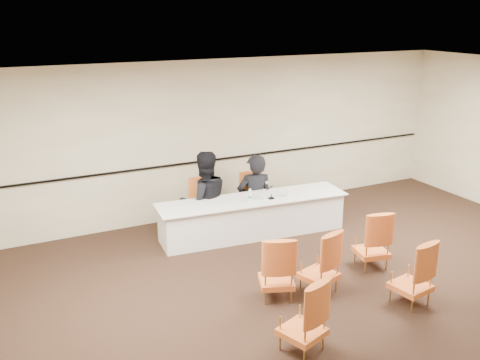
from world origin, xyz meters
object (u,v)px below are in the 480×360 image
(microphone, at_px, (271,191))
(drinking_glass, at_px, (265,196))
(panelist_main_chair, at_px, (255,199))
(panelist_second_chair, at_px, (205,205))
(aud_chair_front_left, at_px, (277,267))
(aud_chair_front_right, at_px, (372,239))
(aud_chair_back_left, at_px, (303,315))
(aud_chair_front_mid, at_px, (319,261))
(panel_table, at_px, (253,217))
(panelist_second, at_px, (204,203))
(aud_chair_back_right, at_px, (412,272))
(water_bottle, at_px, (250,194))
(panelist_main, at_px, (255,203))
(coffee_cup, at_px, (289,192))

(microphone, xyz_separation_m, drinking_glass, (-0.10, 0.05, -0.09))
(microphone, bearing_deg, panelist_main_chair, 85.72)
(panelist_second_chair, xyz_separation_m, aud_chair_front_left, (-0.05, -2.69, 0.00))
(panelist_main_chair, bearing_deg, aud_chair_front_left, -106.55)
(panelist_main_chair, xyz_separation_m, drinking_glass, (-0.12, -0.61, 0.26))
(aud_chair_front_right, height_order, aud_chair_back_left, same)
(drinking_glass, distance_m, aud_chair_back_left, 3.43)
(aud_chair_front_left, relative_size, aud_chair_front_mid, 1.00)
(panelist_main_chair, relative_size, aud_chair_front_left, 1.00)
(panel_table, bearing_deg, panelist_main_chair, 63.72)
(panel_table, height_order, microphone, microphone)
(panel_table, height_order, panelist_second, panelist_second)
(panelist_second_chair, height_order, aud_chair_front_right, same)
(panelist_main_chair, xyz_separation_m, panelist_second_chair, (-0.99, 0.09, 0.00))
(microphone, relative_size, aud_chair_back_left, 0.30)
(panelist_second_chair, bearing_deg, panelist_main_chair, -0.00)
(aud_chair_front_mid, xyz_separation_m, aud_chair_back_left, (-0.97, -1.07, 0.00))
(aud_chair_front_right, xyz_separation_m, aud_chair_back_left, (-2.14, -1.36, 0.00))
(panelist_main_chair, distance_m, aud_chair_back_left, 4.03)
(panel_table, relative_size, aud_chair_back_right, 3.59)
(drinking_glass, bearing_deg, water_bottle, 168.43)
(panelist_second_chair, xyz_separation_m, aud_chair_back_left, (-0.39, -3.88, 0.00))
(panel_table, height_order, drinking_glass, drinking_glass)
(panelist_main, bearing_deg, panelist_second, 6.97)
(drinking_glass, height_order, aud_chair_back_right, aud_chair_back_right)
(water_bottle, bearing_deg, panelist_second, 133.11)
(panelist_second, height_order, drinking_glass, panelist_second)
(panelist_main, distance_m, panelist_second_chair, 0.99)
(aud_chair_front_mid, height_order, aud_chair_front_right, same)
(drinking_glass, distance_m, aud_chair_front_right, 2.05)
(aud_chair_front_mid, height_order, aud_chair_back_left, same)
(water_bottle, bearing_deg, panelist_main, 54.94)
(aud_chair_front_right, relative_size, aud_chair_back_right, 1.00)
(panelist_main_chair, bearing_deg, microphone, -86.63)
(panel_table, bearing_deg, aud_chair_front_left, -104.01)
(microphone, bearing_deg, drinking_glass, 152.54)
(coffee_cup, bearing_deg, microphone, 177.33)
(panelist_second_chair, relative_size, aud_chair_front_right, 1.00)
(water_bottle, relative_size, aud_chair_back_right, 0.23)
(panelist_second, relative_size, aud_chair_back_right, 2.02)
(panelist_second_chair, distance_m, aud_chair_back_left, 3.90)
(panelist_main, bearing_deg, panelist_main_chair, -0.00)
(panel_table, height_order, coffee_cup, coffee_cup)
(aud_chair_front_left, relative_size, aud_chair_back_right, 1.00)
(panelist_main_chair, relative_size, aud_chair_front_mid, 1.00)
(panelist_main, bearing_deg, panelist_second_chair, 6.97)
(panelist_main, xyz_separation_m, coffee_cup, (0.33, -0.67, 0.36))
(panelist_main_chair, distance_m, aud_chair_front_right, 2.55)
(drinking_glass, height_order, aud_chair_back_left, aud_chair_back_left)
(aud_chair_back_left, bearing_deg, microphone, 47.38)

